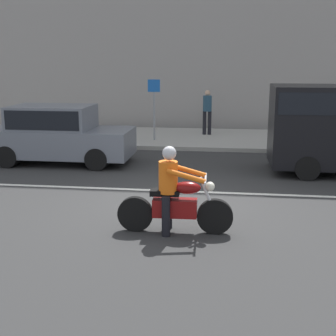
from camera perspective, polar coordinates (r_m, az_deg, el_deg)
The scene contains 7 objects.
ground_plane at distance 10.17m, azimuth 0.61°, elevation -4.26°, with size 80.00×80.00×0.00m, color #2C2C2C.
sidewalk_slab at distance 17.91m, azimuth 3.74°, elevation 3.64°, with size 40.00×4.40×0.14m, color #99968E.
lane_marking_stripe at distance 11.16m, azimuth -3.47°, elevation -2.66°, with size 18.00×0.14×0.01m, color silver.
motorcycle_with_rider_orange_stripe at distance 8.29m, azimuth 0.75°, elevation -3.67°, with size 2.08×0.70×1.58m.
parked_sedan_slate_gray at distance 14.22m, azimuth -13.41°, elevation 4.08°, with size 4.27×1.82×1.72m.
street_sign_post at distance 16.96m, azimuth -1.72°, elevation 8.00°, with size 0.44×0.08×2.22m.
pedestrian_bystander at distance 18.31m, azimuth 4.84°, elevation 7.26°, with size 0.34×0.34×1.73m.
Camera 1 is at (1.18, -9.62, 3.07)m, focal length 49.67 mm.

